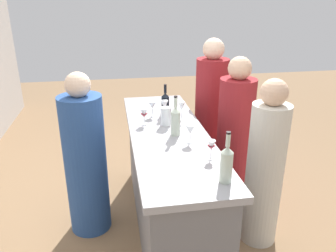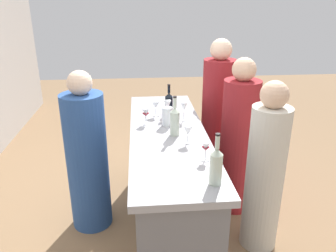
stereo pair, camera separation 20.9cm
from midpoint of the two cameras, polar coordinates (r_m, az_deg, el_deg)
The scene contains 16 objects.
ground_plane at distance 3.31m, azimuth 1.89°, elevation -16.46°, with size 12.00×12.00×0.00m, color #846647.
bar_counter at distance 3.03m, azimuth 2.00°, elevation -9.26°, with size 2.10×0.64×0.96m.
wine_bottle_leftmost_clear_pale at distance 2.05m, azimuth 11.14°, elevation -6.66°, with size 0.08×0.08×0.33m.
wine_bottle_second_left_clear_pale at distance 2.70m, azimuth 3.38°, elevation 0.88°, with size 0.08×0.08×0.33m.
wine_bottle_center_near_black at distance 3.19m, azimuth 2.04°, elevation 3.88°, with size 0.07×0.07×0.30m.
wine_glass_near_left at distance 2.33m, azimuth 9.02°, elevation -3.71°, with size 0.06×0.06×0.14m.
wine_glass_near_center at distance 3.03m, azimuth 4.74°, elevation 3.13°, with size 0.06×0.06×0.18m.
wine_glass_near_right at distance 2.58m, azimuth 5.76°, elevation -0.84°, with size 0.08×0.08×0.15m.
wine_glass_far_left at distance 3.10m, azimuth 1.85°, elevation 3.41°, with size 0.07×0.07×0.17m.
wine_glass_far_center at distance 3.16m, azimuth -0.22°, elevation 3.51°, with size 0.08×0.08×0.14m.
wine_glass_far_right at distance 2.95m, azimuth -1.80°, elevation 2.16°, with size 0.07×0.07×0.15m.
water_pitcher at distance 2.93m, azimuth 1.90°, elevation 1.63°, with size 0.09×0.09×0.17m.
person_left_guest at distance 3.77m, azimuth 9.98°, elevation 1.30°, with size 0.44×0.44×1.62m.
person_center_guest at distance 2.87m, azimuth 18.24°, elevation -7.85°, with size 0.34×0.34×1.45m.
person_right_guest at distance 3.30m, azimuth 13.64°, elevation -2.86°, with size 0.44×0.44×1.52m.
person_server_behind at distance 3.04m, azimuth -11.71°, elevation -5.57°, with size 0.41×0.41×1.47m.
Camera 2 is at (-2.60, 0.24, 2.04)m, focal length 35.75 mm.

